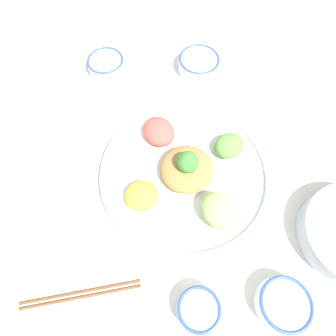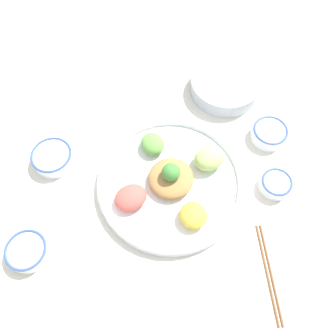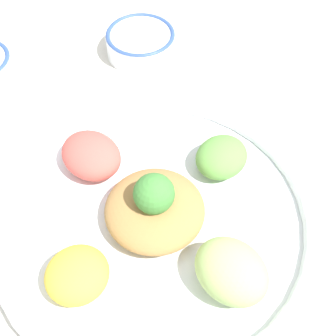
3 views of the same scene
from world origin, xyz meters
The scene contains 3 objects.
ground_plane centered at (0.00, 0.00, 0.00)m, with size 2.40×2.40×0.00m, color silver.
salad_platter centered at (0.01, -0.03, 0.02)m, with size 0.41×0.41×0.10m.
rice_bowl_plain centered at (0.16, 0.28, 0.02)m, with size 0.12×0.12×0.04m.
Camera 3 is at (-0.13, -0.29, 0.53)m, focal length 50.00 mm.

